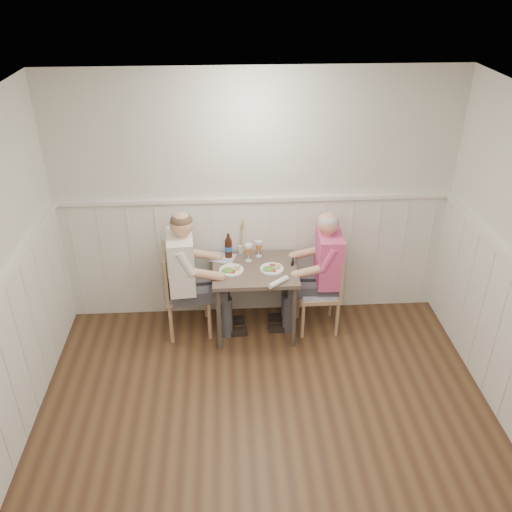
# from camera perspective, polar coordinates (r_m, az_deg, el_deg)

# --- Properties ---
(ground_plane) EXTENTS (4.50, 4.50, 0.00)m
(ground_plane) POSITION_cam_1_polar(r_m,az_deg,el_deg) (4.45, 1.72, -22.17)
(ground_plane) COLOR #422A1C
(room_shell) EXTENTS (4.04, 4.54, 2.60)m
(room_shell) POSITION_cam_1_polar(r_m,az_deg,el_deg) (3.39, 2.10, -6.06)
(room_shell) COLOR silver
(room_shell) RESTS_ON ground
(wainscot) EXTENTS (4.00, 4.49, 1.34)m
(wainscot) POSITION_cam_1_polar(r_m,az_deg,el_deg) (4.43, 1.09, -9.60)
(wainscot) COLOR white
(wainscot) RESTS_ON ground
(dining_table) EXTENTS (0.83, 0.70, 0.75)m
(dining_table) POSITION_cam_1_polar(r_m,az_deg,el_deg) (5.40, -0.13, -2.25)
(dining_table) COLOR brown
(dining_table) RESTS_ON ground
(chair_right) EXTENTS (0.42, 0.42, 0.87)m
(chair_right) POSITION_cam_1_polar(r_m,az_deg,el_deg) (5.58, 7.14, -3.38)
(chair_right) COLOR #A67B5F
(chair_right) RESTS_ON ground
(chair_left) EXTENTS (0.50, 0.50, 0.95)m
(chair_left) POSITION_cam_1_polar(r_m,az_deg,el_deg) (5.51, -7.85, -3.35)
(chair_left) COLOR #A67B5F
(chair_left) RESTS_ON ground
(man_in_pink) EXTENTS (0.63, 0.44, 1.33)m
(man_in_pink) POSITION_cam_1_polar(r_m,az_deg,el_deg) (5.55, 7.07, -2.54)
(man_in_pink) COLOR #3F3F47
(man_in_pink) RESTS_ON ground
(diner_cream) EXTENTS (0.67, 0.47, 1.40)m
(diner_cream) POSITION_cam_1_polar(r_m,az_deg,el_deg) (5.42, -7.23, -3.07)
(diner_cream) COLOR #3F3F47
(diner_cream) RESTS_ON ground
(plate_man) EXTENTS (0.23, 0.23, 0.06)m
(plate_man) POSITION_cam_1_polar(r_m,az_deg,el_deg) (5.30, 1.61, -1.29)
(plate_man) COLOR white
(plate_man) RESTS_ON dining_table
(plate_diner) EXTENTS (0.24, 0.24, 0.06)m
(plate_diner) POSITION_cam_1_polar(r_m,az_deg,el_deg) (5.28, -2.72, -1.45)
(plate_diner) COLOR white
(plate_diner) RESTS_ON dining_table
(beer_glass_a) EXTENTS (0.07, 0.07, 0.17)m
(beer_glass_a) POSITION_cam_1_polar(r_m,az_deg,el_deg) (5.49, 0.27, 1.04)
(beer_glass_a) COLOR silver
(beer_glass_a) RESTS_ON dining_table
(beer_glass_b) EXTENTS (0.07, 0.07, 0.19)m
(beer_glass_b) POSITION_cam_1_polar(r_m,az_deg,el_deg) (5.40, -0.80, 0.65)
(beer_glass_b) COLOR silver
(beer_glass_b) RESTS_ON dining_table
(beer_bottle) EXTENTS (0.07, 0.07, 0.26)m
(beer_bottle) POSITION_cam_1_polar(r_m,az_deg,el_deg) (5.48, -2.92, 0.95)
(beer_bottle) COLOR black
(beer_bottle) RESTS_ON dining_table
(rolled_napkin) EXTENTS (0.21, 0.18, 0.05)m
(rolled_napkin) POSITION_cam_1_polar(r_m,az_deg,el_deg) (5.08, 2.37, -2.75)
(rolled_napkin) COLOR white
(rolled_napkin) RESTS_ON dining_table
(grass_vase) EXTENTS (0.05, 0.05, 0.41)m
(grass_vase) POSITION_cam_1_polar(r_m,az_deg,el_deg) (5.52, -1.67, 1.96)
(grass_vase) COLOR silver
(grass_vase) RESTS_ON dining_table
(gingham_mat) EXTENTS (0.31, 0.28, 0.01)m
(gingham_mat) POSITION_cam_1_polar(r_m,az_deg,el_deg) (5.52, -3.59, -0.18)
(gingham_mat) COLOR #5B6DA3
(gingham_mat) RESTS_ON dining_table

